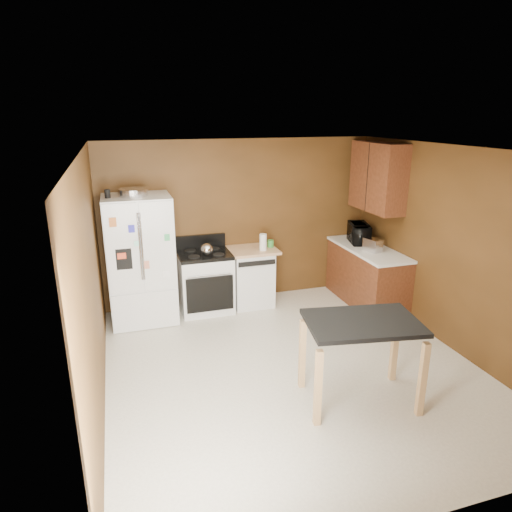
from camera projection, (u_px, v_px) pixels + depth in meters
name	position (u px, v px, depth m)	size (l,w,h in m)	color
floor	(292.00, 367.00, 5.37)	(4.50, 4.50, 0.00)	silver
ceiling	(298.00, 150.00, 4.61)	(4.50, 4.50, 0.00)	white
wall_back	(240.00, 222.00, 7.04)	(4.20, 4.20, 0.00)	#573416
wall_front	(425.00, 375.00, 2.94)	(4.20, 4.20, 0.00)	#573416
wall_left	(92.00, 288.00, 4.40)	(4.50, 4.50, 0.00)	#573416
wall_right	(454.00, 250.00, 5.58)	(4.50, 4.50, 0.00)	#573416
roasting_pan	(133.00, 192.00, 6.07)	(0.39, 0.39, 0.10)	silver
pen_cup	(107.00, 194.00, 5.92)	(0.07, 0.07, 0.11)	black
kettle	(207.00, 250.00, 6.52)	(0.18, 0.18, 0.18)	silver
paper_towel	(263.00, 242.00, 6.80)	(0.11, 0.11, 0.25)	white
green_canister	(270.00, 244.00, 6.98)	(0.10, 0.10, 0.11)	green
toaster	(373.00, 245.00, 6.73)	(0.16, 0.26, 0.19)	silver
microwave	(359.00, 234.00, 7.16)	(0.50, 0.34, 0.28)	black
refrigerator	(141.00, 260.00, 6.36)	(0.90, 0.80, 1.80)	white
gas_range	(205.00, 281.00, 6.80)	(0.76, 0.68, 1.10)	white
dishwasher	(251.00, 276.00, 7.03)	(0.78, 0.63, 0.89)	white
right_cabinets	(370.00, 246.00, 6.96)	(0.63, 1.58, 2.45)	brown
island	(362.00, 334.00, 4.54)	(1.21, 0.91, 0.91)	black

